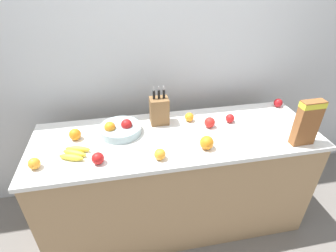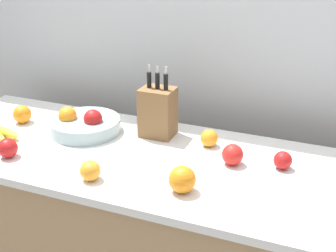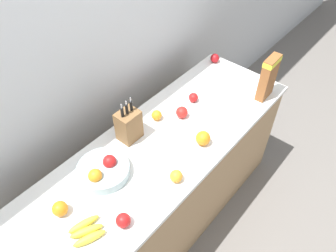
{
  "view_description": "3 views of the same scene",
  "coord_description": "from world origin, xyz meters",
  "px_view_note": "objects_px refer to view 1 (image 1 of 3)",
  "views": [
    {
      "loc": [
        -0.35,
        -1.47,
        1.9
      ],
      "look_at": [
        -0.05,
        0.06,
        0.91
      ],
      "focal_mm": 28.0,
      "sensor_mm": 36.0,
      "label": 1
    },
    {
      "loc": [
        0.61,
        -1.41,
        1.67
      ],
      "look_at": [
        0.02,
        0.01,
        1.0
      ],
      "focal_mm": 50.0,
      "sensor_mm": 36.0,
      "label": 2
    },
    {
      "loc": [
        -0.99,
        -0.88,
        2.35
      ],
      "look_at": [
        0.07,
        0.02,
        0.94
      ],
      "focal_mm": 35.0,
      "sensor_mm": 36.0,
      "label": 3
    }
  ],
  "objects_px": {
    "orange_near_bowl": "(34,163)",
    "orange_front_center": "(207,143)",
    "banana_bunch": "(75,153)",
    "apple_by_knife_block": "(278,103)",
    "apple_rear": "(210,122)",
    "apple_near_bananas": "(230,118)",
    "knife_block": "(159,111)",
    "apple_front": "(98,158)",
    "orange_by_cereal": "(160,154)",
    "orange_mid_right": "(189,117)",
    "fruit_bowl": "(120,129)",
    "orange_back_center": "(75,134)",
    "cereal_box": "(308,121)"
  },
  "relations": [
    {
      "from": "knife_block",
      "to": "orange_by_cereal",
      "type": "xyz_separation_m",
      "value": [
        -0.07,
        -0.42,
        -0.07
      ]
    },
    {
      "from": "banana_bunch",
      "to": "orange_by_cereal",
      "type": "relative_size",
      "value": 2.73
    },
    {
      "from": "orange_back_center",
      "to": "orange_mid_right",
      "type": "xyz_separation_m",
      "value": [
        0.82,
        0.09,
        -0.01
      ]
    },
    {
      "from": "orange_by_cereal",
      "to": "orange_front_center",
      "type": "bearing_deg",
      "value": 8.73
    },
    {
      "from": "banana_bunch",
      "to": "apple_by_knife_block",
      "type": "bearing_deg",
      "value": 12.53
    },
    {
      "from": "apple_near_bananas",
      "to": "orange_front_center",
      "type": "distance_m",
      "value": 0.39
    },
    {
      "from": "fruit_bowl",
      "to": "orange_near_bowl",
      "type": "xyz_separation_m",
      "value": [
        -0.51,
        -0.28,
        -0.0
      ]
    },
    {
      "from": "knife_block",
      "to": "apple_by_knife_block",
      "type": "xyz_separation_m",
      "value": [
        1.01,
        0.06,
        -0.07
      ]
    },
    {
      "from": "banana_bunch",
      "to": "apple_near_bananas",
      "type": "distance_m",
      "value": 1.12
    },
    {
      "from": "knife_block",
      "to": "banana_bunch",
      "type": "xyz_separation_m",
      "value": [
        -0.58,
        -0.29,
        -0.08
      ]
    },
    {
      "from": "apple_by_knife_block",
      "to": "orange_back_center",
      "type": "distance_m",
      "value": 1.61
    },
    {
      "from": "orange_front_center",
      "to": "orange_mid_right",
      "type": "bearing_deg",
      "value": 93.47
    },
    {
      "from": "knife_block",
      "to": "orange_front_center",
      "type": "distance_m",
      "value": 0.45
    },
    {
      "from": "orange_near_bowl",
      "to": "orange_front_center",
      "type": "relative_size",
      "value": 0.77
    },
    {
      "from": "orange_near_bowl",
      "to": "apple_near_bananas",
      "type": "bearing_deg",
      "value": 11.63
    },
    {
      "from": "knife_block",
      "to": "banana_bunch",
      "type": "relative_size",
      "value": 1.52
    },
    {
      "from": "orange_by_cereal",
      "to": "orange_front_center",
      "type": "relative_size",
      "value": 0.79
    },
    {
      "from": "fruit_bowl",
      "to": "apple_front",
      "type": "relative_size",
      "value": 3.91
    },
    {
      "from": "apple_rear",
      "to": "apple_by_knife_block",
      "type": "bearing_deg",
      "value": 16.39
    },
    {
      "from": "apple_by_knife_block",
      "to": "apple_near_bananas",
      "type": "distance_m",
      "value": 0.51
    },
    {
      "from": "orange_back_center",
      "to": "banana_bunch",
      "type": "bearing_deg",
      "value": -86.14
    },
    {
      "from": "knife_block",
      "to": "orange_mid_right",
      "type": "relative_size",
      "value": 4.34
    },
    {
      "from": "orange_near_bowl",
      "to": "orange_front_center",
      "type": "distance_m",
      "value": 1.04
    },
    {
      "from": "knife_block",
      "to": "apple_front",
      "type": "distance_m",
      "value": 0.59
    },
    {
      "from": "orange_by_cereal",
      "to": "orange_near_bowl",
      "type": "relative_size",
      "value": 1.02
    },
    {
      "from": "apple_by_knife_block",
      "to": "orange_front_center",
      "type": "height_order",
      "value": "orange_front_center"
    },
    {
      "from": "cereal_box",
      "to": "apple_near_bananas",
      "type": "relative_size",
      "value": 4.78
    },
    {
      "from": "knife_block",
      "to": "apple_by_knife_block",
      "type": "height_order",
      "value": "knife_block"
    },
    {
      "from": "apple_rear",
      "to": "orange_front_center",
      "type": "relative_size",
      "value": 0.87
    },
    {
      "from": "knife_block",
      "to": "cereal_box",
      "type": "bearing_deg",
      "value": -26.25
    },
    {
      "from": "orange_by_cereal",
      "to": "orange_mid_right",
      "type": "distance_m",
      "value": 0.5
    },
    {
      "from": "knife_block",
      "to": "apple_rear",
      "type": "relative_size",
      "value": 3.8
    },
    {
      "from": "apple_by_knife_block",
      "to": "orange_near_bowl",
      "type": "xyz_separation_m",
      "value": [
        -1.8,
        -0.43,
        -0.0
      ]
    },
    {
      "from": "apple_by_knife_block",
      "to": "orange_near_bowl",
      "type": "height_order",
      "value": "same"
    },
    {
      "from": "apple_front",
      "to": "orange_near_bowl",
      "type": "xyz_separation_m",
      "value": [
        -0.36,
        0.03,
        -0.0
      ]
    },
    {
      "from": "apple_by_knife_block",
      "to": "orange_mid_right",
      "type": "relative_size",
      "value": 1.03
    },
    {
      "from": "orange_mid_right",
      "to": "orange_front_center",
      "type": "height_order",
      "value": "orange_front_center"
    },
    {
      "from": "apple_by_knife_block",
      "to": "cereal_box",
      "type": "bearing_deg",
      "value": -103.88
    },
    {
      "from": "fruit_bowl",
      "to": "apple_rear",
      "type": "relative_size",
      "value": 3.75
    },
    {
      "from": "apple_front",
      "to": "orange_by_cereal",
      "type": "distance_m",
      "value": 0.37
    },
    {
      "from": "fruit_bowl",
      "to": "orange_mid_right",
      "type": "distance_m",
      "value": 0.52
    },
    {
      "from": "knife_block",
      "to": "fruit_bowl",
      "type": "xyz_separation_m",
      "value": [
        -0.29,
        -0.09,
        -0.07
      ]
    },
    {
      "from": "apple_rear",
      "to": "orange_front_center",
      "type": "bearing_deg",
      "value": -112.67
    },
    {
      "from": "apple_by_knife_block",
      "to": "apple_rear",
      "type": "bearing_deg",
      "value": -163.61
    },
    {
      "from": "apple_rear",
      "to": "orange_near_bowl",
      "type": "relative_size",
      "value": 1.12
    },
    {
      "from": "apple_rear",
      "to": "apple_front",
      "type": "relative_size",
      "value": 1.04
    },
    {
      "from": "apple_by_knife_block",
      "to": "orange_front_center",
      "type": "relative_size",
      "value": 0.78
    },
    {
      "from": "apple_by_knife_block",
      "to": "orange_mid_right",
      "type": "height_order",
      "value": "apple_by_knife_block"
    },
    {
      "from": "knife_block",
      "to": "cereal_box",
      "type": "height_order",
      "value": "cereal_box"
    },
    {
      "from": "fruit_bowl",
      "to": "orange_near_bowl",
      "type": "relative_size",
      "value": 4.19
    }
  ]
}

